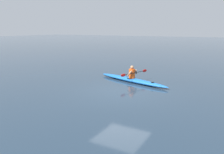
% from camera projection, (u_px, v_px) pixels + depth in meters
% --- Properties ---
extents(ground_plane, '(160.00, 160.00, 0.00)m').
position_uv_depth(ground_plane, '(122.00, 92.00, 11.31)').
color(ground_plane, '#1E2D3D').
extents(kayak, '(5.05, 1.98, 0.25)m').
position_uv_depth(kayak, '(132.00, 80.00, 13.35)').
color(kayak, '#1959A5').
rests_on(kayak, ground).
extents(kayaker, '(0.73, 2.27, 0.75)m').
position_uv_depth(kayaker, '(132.00, 73.00, 13.23)').
color(kayaker, '#E04C14').
rests_on(kayaker, kayak).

